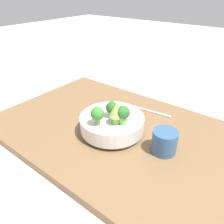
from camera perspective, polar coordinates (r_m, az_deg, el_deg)
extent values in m
plane|color=silver|center=(0.90, 3.25, -6.91)|extent=(6.00, 6.00, 0.00)
cube|color=brown|center=(0.89, 3.28, -6.06)|extent=(1.10, 0.66, 0.03)
cylinder|color=silver|center=(0.87, 0.00, -4.82)|extent=(0.11, 0.11, 0.01)
cylinder|color=silver|center=(0.85, 0.00, -2.84)|extent=(0.25, 0.25, 0.06)
cylinder|color=#609347|center=(0.79, -3.75, -2.37)|extent=(0.02, 0.02, 0.03)
sphere|color=#387A2D|center=(0.77, -3.83, -0.41)|extent=(0.05, 0.05, 0.05)
cylinder|color=#7AB256|center=(0.79, 1.20, -2.05)|extent=(0.03, 0.03, 0.03)
cone|color=#93B751|center=(0.77, 1.23, 0.61)|extent=(0.05, 0.05, 0.05)
cylinder|color=#7AB256|center=(0.83, 0.00, -0.52)|extent=(0.02, 0.02, 0.02)
sphere|color=#286023|center=(0.82, 0.00, 1.15)|extent=(0.05, 0.05, 0.05)
cylinder|color=#7AB256|center=(0.79, 2.87, -2.11)|extent=(0.03, 0.03, 0.03)
sphere|color=#2D6B28|center=(0.77, 2.93, -0.08)|extent=(0.05, 0.05, 0.05)
cylinder|color=#33567F|center=(0.78, 13.52, -7.53)|extent=(0.09, 0.09, 0.08)
cube|color=silver|center=(1.02, 10.06, 0.16)|extent=(0.19, 0.03, 0.01)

